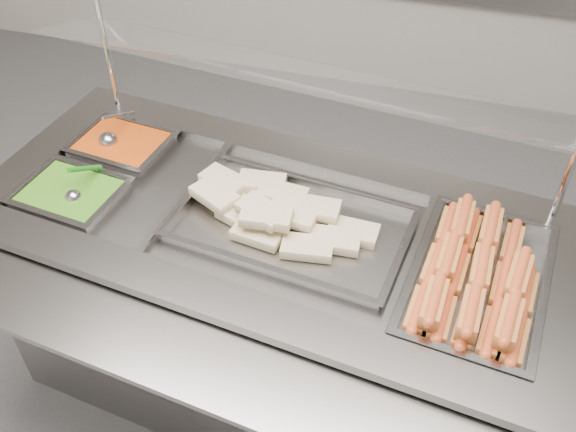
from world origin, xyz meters
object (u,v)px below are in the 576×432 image
(pan_hotdogs, at_px, (476,287))
(ladle, at_px, (109,140))
(steam_counter, at_px, (275,311))
(sneeze_guard, at_px, (302,77))
(pan_wraps, at_px, (291,229))
(serving_spoon, at_px, (76,192))

(pan_hotdogs, height_order, ladle, ladle)
(steam_counter, height_order, sneeze_guard, sneeze_guard)
(pan_hotdogs, relative_size, pan_wraps, 0.81)
(sneeze_guard, xyz_separation_m, pan_wraps, (0.03, -0.21, -0.36))
(pan_wraps, bearing_deg, serving_spoon, -174.31)
(sneeze_guard, distance_m, pan_hotdogs, 0.72)
(pan_wraps, height_order, serving_spoon, serving_spoon)
(pan_hotdogs, distance_m, pan_wraps, 0.52)
(sneeze_guard, xyz_separation_m, serving_spoon, (-0.61, -0.27, -0.33))
(pan_hotdogs, relative_size, serving_spoon, 3.26)
(pan_wraps, bearing_deg, pan_hotdogs, -6.83)
(steam_counter, bearing_deg, serving_spoon, -173.13)
(ladle, relative_size, serving_spoon, 1.11)
(steam_counter, bearing_deg, sneeze_guard, 83.18)
(sneeze_guard, relative_size, pan_hotdogs, 2.85)
(steam_counter, height_order, serving_spoon, serving_spoon)
(ladle, bearing_deg, pan_hotdogs, -12.52)
(steam_counter, distance_m, serving_spoon, 0.73)
(steam_counter, relative_size, ladle, 9.89)
(sneeze_guard, distance_m, ladle, 0.72)
(sneeze_guard, height_order, pan_hotdogs, sneeze_guard)
(steam_counter, distance_m, sneeze_guard, 0.78)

